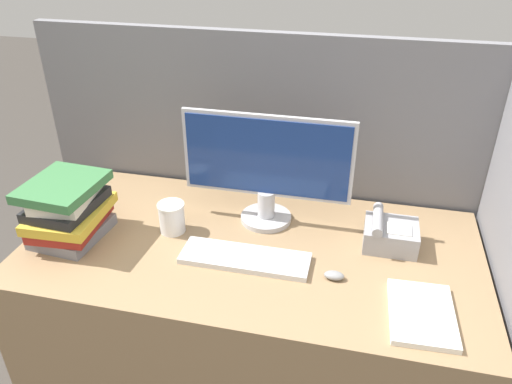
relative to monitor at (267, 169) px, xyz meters
name	(u,v)px	position (x,y,z in m)	size (l,w,h in m)	color
cubicle_panel_rear	(275,198)	(-0.02, 0.27, -0.28)	(2.00, 0.04, 1.41)	slate
cubicle_panel_right	(498,288)	(0.82, -0.15, -0.28)	(0.04, 0.87, 1.41)	slate
desk	(252,324)	(-0.02, -0.18, -0.60)	(1.60, 0.81, 0.76)	#937551
monitor	(267,169)	(0.00, 0.00, 0.00)	(0.62, 0.19, 0.43)	#B7B7BC
keyboard	(246,258)	(-0.01, -0.27, -0.21)	(0.44, 0.14, 0.02)	silver
mouse	(334,275)	(0.29, -0.29, -0.21)	(0.07, 0.04, 0.03)	gray
coffee_cup	(172,217)	(-0.32, -0.15, -0.16)	(0.10, 0.10, 0.12)	white
book_stack	(68,210)	(-0.66, -0.27, -0.11)	(0.25, 0.30, 0.23)	slate
desk_telephone	(390,234)	(0.46, -0.06, -0.17)	(0.18, 0.18, 0.12)	#99999E
paper_pile	(422,314)	(0.55, -0.41, -0.21)	(0.20, 0.27, 0.02)	white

